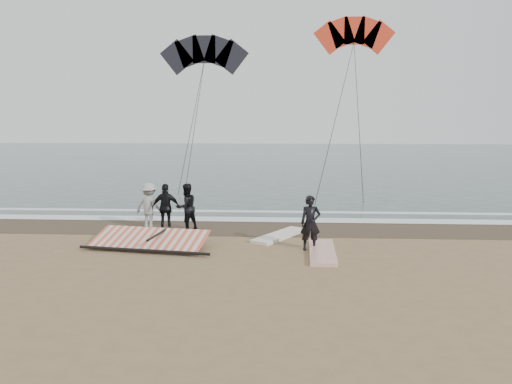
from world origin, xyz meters
TOP-DOWN VIEW (x-y plane):
  - ground at (0.00, 0.00)m, footprint 120.00×120.00m
  - sea at (0.00, 33.00)m, footprint 120.00×54.00m
  - wet_sand at (0.00, 4.50)m, footprint 120.00×2.80m
  - foam_near at (0.00, 5.90)m, footprint 120.00×0.90m
  - foam_far at (0.00, 7.60)m, footprint 120.00×0.45m
  - man_main at (1.92, 1.52)m, footprint 0.67×0.47m
  - board_white at (2.27, 1.10)m, footprint 0.88×2.81m
  - board_cream at (0.96, 3.14)m, footprint 1.98×2.56m
  - trio_cluster at (-3.24, 3.96)m, footprint 2.56×1.10m
  - sail_rig at (-3.26, 1.69)m, footprint 4.21×2.22m
  - kite_red at (6.25, 24.84)m, footprint 6.55×7.93m
  - kite_dark at (-4.86, 23.98)m, footprint 7.38×6.21m

SIDE VIEW (x-z plane):
  - ground at x=0.00m, z-range 0.00..0.00m
  - wet_sand at x=0.00m, z-range 0.00..0.01m
  - sea at x=0.00m, z-range 0.00..0.02m
  - foam_near at x=0.00m, z-range 0.02..0.03m
  - foam_far at x=0.00m, z-range 0.02..0.03m
  - board_cream at x=0.96m, z-range 0.00..0.11m
  - board_white at x=2.27m, z-range 0.00..0.11m
  - sail_rig at x=-3.26m, z-range -0.05..0.44m
  - man_main at x=1.92m, z-range 0.00..1.73m
  - trio_cluster at x=-3.24m, z-range -0.01..1.75m
  - kite_dark at x=-4.86m, z-range 1.10..15.78m
  - kite_red at x=6.25m, z-range 0.51..19.20m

